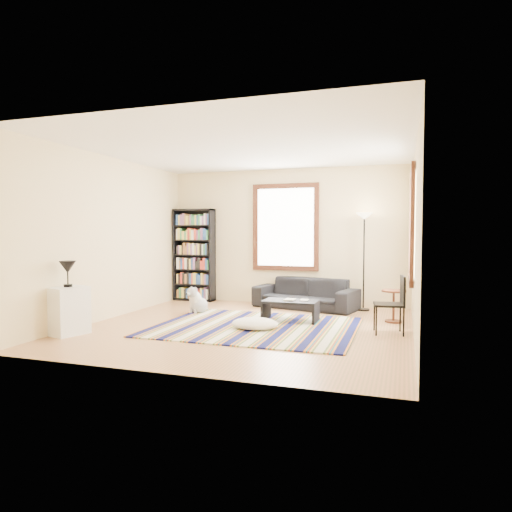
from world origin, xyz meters
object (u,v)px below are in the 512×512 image
(bookshelf, at_px, (194,255))
(white_cabinet, at_px, (69,311))
(floor_cushion, at_px, (255,324))
(side_table, at_px, (394,306))
(coffee_table, at_px, (290,311))
(sofa, at_px, (305,293))
(floor_lamp, at_px, (364,262))
(dog, at_px, (199,300))
(folding_chair, at_px, (389,305))

(bookshelf, height_order, white_cabinet, bookshelf)
(floor_cushion, distance_m, white_cabinet, 2.76)
(bookshelf, bearing_deg, side_table, -15.76)
(coffee_table, relative_size, floor_cushion, 1.23)
(sofa, height_order, bookshelf, bookshelf)
(sofa, xyz_separation_m, floor_cushion, (-0.33, -2.17, -0.20))
(bookshelf, bearing_deg, coffee_table, -33.03)
(coffee_table, bearing_deg, bookshelf, 146.97)
(sofa, xyz_separation_m, bookshelf, (-2.53, 0.27, 0.71))
(bookshelf, distance_m, floor_cushion, 3.41)
(coffee_table, xyz_separation_m, floor_lamp, (1.06, 1.51, 0.75))
(floor_lamp, height_order, dog, floor_lamp)
(sofa, relative_size, dog, 4.08)
(sofa, distance_m, bookshelf, 2.64)
(bookshelf, xyz_separation_m, white_cabinet, (-0.28, -3.61, -0.65))
(bookshelf, relative_size, side_table, 3.70)
(bookshelf, height_order, floor_cushion, bookshelf)
(folding_chair, bearing_deg, dog, 160.61)
(sofa, relative_size, white_cabinet, 2.88)
(sofa, relative_size, side_table, 3.73)
(bookshelf, relative_size, coffee_table, 2.22)
(floor_cushion, height_order, side_table, side_table)
(sofa, height_order, folding_chair, folding_chair)
(floor_cushion, distance_m, folding_chair, 2.02)
(floor_cushion, bearing_deg, sofa, 81.45)
(folding_chair, distance_m, white_cabinet, 4.70)
(floor_lamp, relative_size, side_table, 3.44)
(coffee_table, distance_m, floor_cushion, 0.86)
(floor_lamp, bearing_deg, side_table, -60.52)
(sofa, xyz_separation_m, white_cabinet, (-2.81, -3.34, 0.06))
(coffee_table, bearing_deg, white_cabinet, -145.92)
(dog, bearing_deg, floor_lamp, 43.83)
(floor_lamp, distance_m, dog, 3.20)
(coffee_table, height_order, side_table, side_table)
(sofa, height_order, dog, sofa)
(coffee_table, relative_size, white_cabinet, 1.29)
(folding_chair, height_order, white_cabinet, folding_chair)
(side_table, xyz_separation_m, folding_chair, (-0.05, -0.90, 0.16))
(white_cabinet, bearing_deg, coffee_table, 50.52)
(floor_cushion, height_order, white_cabinet, white_cabinet)
(bookshelf, bearing_deg, folding_chair, -26.66)
(floor_lamp, bearing_deg, bookshelf, 177.33)
(bookshelf, height_order, side_table, bookshelf)
(floor_cushion, xyz_separation_m, dog, (-1.43, 1.03, 0.16))
(floor_lamp, xyz_separation_m, dog, (-2.87, -1.25, -0.68))
(bookshelf, bearing_deg, sofa, -6.09)
(folding_chair, bearing_deg, white_cabinet, -169.25)
(sofa, bearing_deg, folding_chair, -34.52)
(coffee_table, height_order, floor_cushion, coffee_table)
(floor_lamp, xyz_separation_m, white_cabinet, (-3.92, -3.44, -0.58))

